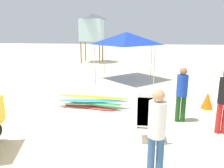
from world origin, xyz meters
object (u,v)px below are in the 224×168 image
(popup_canopy, at_px, (126,38))
(traffic_cone_near, at_px, (207,101))
(stacked_plastic_chairs, at_px, (147,114))
(lifeguard_near_right, at_px, (157,128))
(lifeguard_far_right, at_px, (224,97))
(lifeguard_tower, at_px, (92,27))
(surfboard_pile, at_px, (91,102))
(lifeguard_near_left, at_px, (182,91))

(popup_canopy, bearing_deg, traffic_cone_near, -54.58)
(stacked_plastic_chairs, relative_size, lifeguard_near_right, 0.76)
(stacked_plastic_chairs, bearing_deg, lifeguard_far_right, 21.52)
(traffic_cone_near, bearing_deg, lifeguard_tower, 120.37)
(lifeguard_far_right, bearing_deg, surfboard_pile, 158.30)
(stacked_plastic_chairs, distance_m, popup_canopy, 7.38)
(lifeguard_far_right, distance_m, traffic_cone_near, 2.10)
(stacked_plastic_chairs, xyz_separation_m, surfboard_pile, (-1.90, 2.33, -0.54))
(traffic_cone_near, bearing_deg, surfboard_pile, -174.21)
(lifeguard_near_left, height_order, traffic_cone_near, lifeguard_near_left)
(popup_canopy, bearing_deg, lifeguard_tower, 116.68)
(lifeguard_near_left, relative_size, popup_canopy, 0.56)
(lifeguard_far_right, xyz_separation_m, traffic_cone_near, (0.20, 1.96, -0.71))
(lifeguard_near_right, relative_size, traffic_cone_near, 2.91)
(stacked_plastic_chairs, relative_size, lifeguard_near_left, 0.78)
(lifeguard_far_right, height_order, lifeguard_tower, lifeguard_tower)
(stacked_plastic_chairs, bearing_deg, traffic_cone_near, 51.48)
(popup_canopy, height_order, traffic_cone_near, popup_canopy)
(lifeguard_far_right, bearing_deg, stacked_plastic_chairs, -158.48)
(surfboard_pile, bearing_deg, lifeguard_tower, 101.70)
(surfboard_pile, height_order, lifeguard_far_right, lifeguard_far_right)
(lifeguard_near_right, bearing_deg, stacked_plastic_chairs, 95.23)
(surfboard_pile, relative_size, lifeguard_tower, 0.67)
(popup_canopy, bearing_deg, lifeguard_far_right, -65.23)
(stacked_plastic_chairs, xyz_separation_m, traffic_cone_near, (2.19, 2.75, -0.45))
(popup_canopy, xyz_separation_m, lifeguard_tower, (-3.32, 6.60, 0.68))
(stacked_plastic_chairs, bearing_deg, lifeguard_tower, 107.23)
(lifeguard_near_right, bearing_deg, lifeguard_tower, 106.24)
(stacked_plastic_chairs, height_order, lifeguard_near_left, lifeguard_near_left)
(lifeguard_tower, bearing_deg, lifeguard_far_right, -64.25)
(lifeguard_near_right, relative_size, lifeguard_far_right, 0.98)
(lifeguard_near_right, xyz_separation_m, traffic_cone_near, (2.07, 4.04, -0.69))
(lifeguard_far_right, relative_size, popup_canopy, 0.59)
(stacked_plastic_chairs, distance_m, traffic_cone_near, 3.54)
(surfboard_pile, relative_size, lifeguard_near_right, 1.59)
(stacked_plastic_chairs, xyz_separation_m, lifeguard_tower, (-4.27, 13.76, 2.21))
(stacked_plastic_chairs, bearing_deg, popup_canopy, 97.56)
(lifeguard_tower, xyz_separation_m, traffic_cone_near, (6.45, -11.01, -2.66))
(stacked_plastic_chairs, height_order, traffic_cone_near, stacked_plastic_chairs)
(lifeguard_near_left, height_order, lifeguard_near_right, lifeguard_near_right)
(lifeguard_near_left, bearing_deg, lifeguard_far_right, -35.40)
(stacked_plastic_chairs, xyz_separation_m, lifeguard_near_left, (1.04, 1.46, 0.20))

